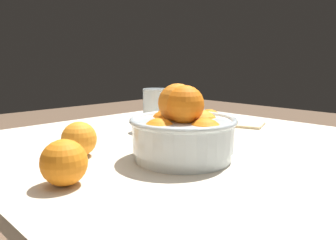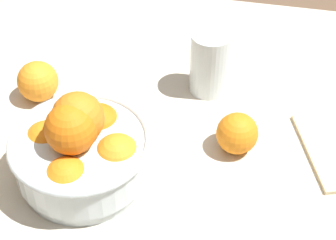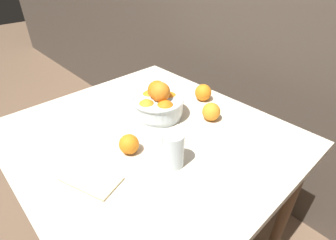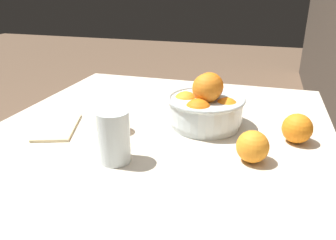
# 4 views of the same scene
# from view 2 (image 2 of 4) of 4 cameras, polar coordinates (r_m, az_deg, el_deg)

# --- Properties ---
(dining_table) EXTENTS (1.06, 0.98, 0.77)m
(dining_table) POSITION_cam_2_polar(r_m,az_deg,el_deg) (1.04, -0.36, -7.03)
(dining_table) COLOR beige
(dining_table) RESTS_ON ground_plane
(fruit_bowl) EXTENTS (0.23, 0.23, 0.16)m
(fruit_bowl) POSITION_cam_2_polar(r_m,az_deg,el_deg) (0.90, -8.75, -3.05)
(fruit_bowl) COLOR silver
(fruit_bowl) RESTS_ON dining_table
(juice_glass) EXTENTS (0.08, 0.08, 0.13)m
(juice_glass) POSITION_cam_2_polar(r_m,az_deg,el_deg) (1.07, 4.26, 5.56)
(juice_glass) COLOR #F4A314
(juice_glass) RESTS_ON dining_table
(orange_loose_near_bowl) EXTENTS (0.07, 0.07, 0.07)m
(orange_loose_near_bowl) POSITION_cam_2_polar(r_m,az_deg,el_deg) (0.96, 7.04, -1.36)
(orange_loose_near_bowl) COLOR orange
(orange_loose_near_bowl) RESTS_ON dining_table
(orange_loose_aside) EXTENTS (0.08, 0.08, 0.08)m
(orange_loose_aside) POSITION_cam_2_polar(r_m,az_deg,el_deg) (1.09, -13.09, 3.85)
(orange_loose_aside) COLOR orange
(orange_loose_aside) RESTS_ON dining_table
(napkin) EXTENTS (0.21, 0.16, 0.01)m
(napkin) POSITION_cam_2_polar(r_m,az_deg,el_deg) (1.02, 16.69, -2.88)
(napkin) COLOR beige
(napkin) RESTS_ON dining_table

